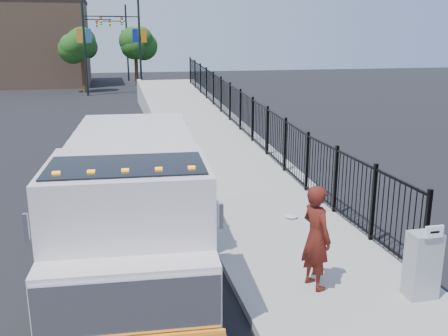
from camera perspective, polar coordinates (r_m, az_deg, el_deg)
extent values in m
plane|color=black|center=(11.20, -0.03, -10.35)|extent=(120.00, 120.00, 0.00)
cube|color=#9E998E|center=(10.09, 13.68, -13.41)|extent=(3.55, 12.00, 0.12)
cube|color=#ADAAA3|center=(9.44, 2.80, -14.93)|extent=(0.30, 12.00, 0.16)
cube|color=#9E998E|center=(26.68, -3.34, 4.53)|extent=(3.95, 24.06, 3.19)
cube|color=black|center=(22.97, 1.86, 5.14)|extent=(0.10, 28.00, 1.80)
cube|color=black|center=(11.28, -10.10, -7.06)|extent=(1.64, 7.54, 0.24)
cube|color=silver|center=(8.52, -10.69, -6.49)|extent=(2.75, 2.60, 2.20)
cube|color=silver|center=(7.51, -10.76, -14.21)|extent=(2.63, 0.95, 1.10)
cube|color=silver|center=(7.16, -10.85, -15.78)|extent=(2.53, 0.27, 0.93)
cube|color=black|center=(8.05, -10.96, -2.82)|extent=(2.52, 1.60, 0.93)
cube|color=silver|center=(12.30, -10.23, 0.18)|extent=(2.97, 4.80, 1.87)
cube|color=silver|center=(7.51, -21.68, -6.25)|extent=(0.07, 0.07, 0.38)
cube|color=silver|center=(7.39, -0.34, -5.51)|extent=(0.07, 0.07, 0.38)
cube|color=orange|center=(7.66, -18.63, -0.64)|extent=(0.12, 0.10, 0.07)
cube|color=orange|center=(7.59, -14.95, -0.50)|extent=(0.12, 0.10, 0.07)
cube|color=orange|center=(7.55, -11.22, -0.35)|extent=(0.12, 0.10, 0.07)
cube|color=orange|center=(7.54, -7.47, -0.21)|extent=(0.12, 0.10, 0.07)
cube|color=orange|center=(7.57, -3.73, -0.06)|extent=(0.12, 0.10, 0.07)
cylinder|color=black|center=(8.46, -18.58, -15.92)|extent=(0.43, 1.12, 1.10)
cylinder|color=black|center=(8.36, -2.22, -15.45)|extent=(0.43, 1.12, 1.10)
cylinder|color=black|center=(13.34, -14.92, -4.11)|extent=(0.43, 1.12, 1.10)
cylinder|color=black|center=(13.28, -4.96, -3.73)|extent=(0.43, 1.12, 1.10)
cylinder|color=black|center=(14.48, -14.46, -2.57)|extent=(0.43, 1.12, 1.10)
cylinder|color=black|center=(14.43, -5.30, -2.22)|extent=(0.43, 1.12, 1.10)
imported|color=#511710|center=(9.57, 10.49, -7.79)|extent=(0.65, 0.83, 2.01)
cube|color=gray|center=(9.90, 21.72, -10.26)|extent=(0.55, 0.40, 1.25)
cube|color=white|center=(9.46, 22.90, -6.73)|extent=(0.35, 0.04, 0.22)
ellipsoid|color=silver|center=(13.35, 7.69, -5.46)|extent=(0.35, 0.35, 0.09)
cylinder|color=black|center=(42.85, -15.63, 13.29)|extent=(0.18, 0.18, 8.00)
cube|color=black|center=(42.84, -13.63, 16.50)|extent=(3.20, 0.08, 0.08)
cube|color=black|center=(42.85, -11.60, 16.14)|extent=(0.18, 0.22, 0.60)
cube|color=navy|center=(42.83, -15.23, 14.39)|extent=(0.45, 0.04, 1.10)
cube|color=#C5671F|center=(42.86, -16.19, 14.32)|extent=(0.45, 0.04, 1.10)
cylinder|color=black|center=(43.30, -9.59, 13.63)|extent=(0.18, 0.18, 8.00)
cube|color=black|center=(43.25, -11.93, 16.57)|extent=(3.20, 0.08, 0.08)
cube|color=black|center=(43.22, -13.89, 16.00)|extent=(0.18, 0.22, 0.60)
cube|color=#CF6512|center=(43.32, -9.16, 14.71)|extent=(0.45, 0.04, 1.10)
cube|color=navy|center=(43.28, -10.11, 14.67)|extent=(0.45, 0.04, 1.10)
cylinder|color=black|center=(51.24, -16.27, 13.42)|extent=(0.18, 0.18, 8.00)
cube|color=black|center=(51.21, -14.61, 16.10)|extent=(3.20, 0.08, 0.08)
cube|color=black|center=(51.19, -12.91, 15.81)|extent=(0.18, 0.22, 0.60)
cube|color=#16479C|center=(51.22, -15.93, 14.34)|extent=(0.45, 0.04, 1.10)
cube|color=#E1561C|center=(51.25, -16.74, 14.28)|extent=(0.45, 0.04, 1.10)
cylinder|color=black|center=(56.35, -11.02, 13.80)|extent=(0.18, 0.18, 8.00)
cube|color=black|center=(56.32, -12.83, 16.05)|extent=(3.20, 0.08, 0.08)
cube|color=black|center=(56.31, -14.33, 15.61)|extent=(0.18, 0.22, 0.60)
cube|color=#CB3E09|center=(56.36, -10.69, 14.63)|extent=(0.45, 0.04, 1.10)
cube|color=#1B3597|center=(56.33, -11.43, 14.60)|extent=(0.45, 0.04, 1.10)
cylinder|color=#382314|center=(45.37, -15.73, 10.30)|extent=(0.36, 0.36, 3.20)
sphere|color=#194714|center=(45.26, -15.95, 13.32)|extent=(2.70, 2.70, 2.70)
cylinder|color=#382314|center=(50.42, -9.97, 11.03)|extent=(0.36, 0.36, 3.20)
sphere|color=#194714|center=(50.32, -10.10, 13.75)|extent=(2.55, 2.55, 2.55)
cylinder|color=#382314|center=(57.90, -15.80, 11.16)|extent=(0.36, 0.36, 3.20)
sphere|color=#194714|center=(57.82, -15.97, 13.53)|extent=(3.14, 3.14, 3.14)
cube|color=#8C664C|center=(54.30, -20.72, 13.11)|extent=(10.00, 10.00, 8.00)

